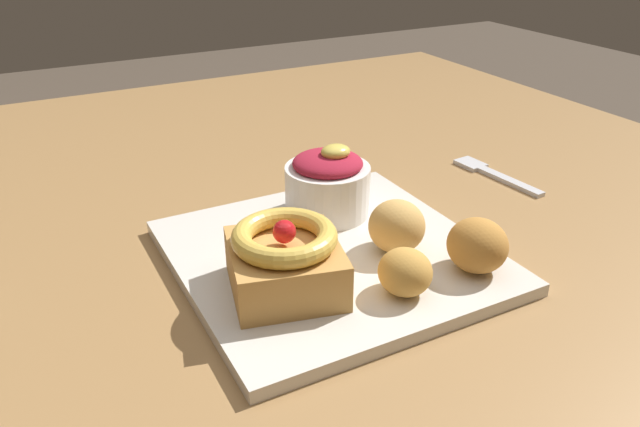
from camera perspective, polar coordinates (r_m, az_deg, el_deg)
The scene contains 8 objects.
dining_table at distance 0.68m, azimuth -6.73°, elevation -7.44°, with size 1.26×1.11×0.73m.
front_plate at distance 0.56m, azimuth 0.97°, elevation -3.93°, with size 0.26×0.26×0.01m, color silver.
cake_slice at distance 0.49m, azimuth -3.23°, elevation -4.20°, with size 0.10×0.11×0.06m.
berry_ramekin at distance 0.61m, azimuth 0.71°, elevation 2.76°, with size 0.08×0.08×0.07m.
fritter_front at distance 0.55m, azimuth 7.07°, elevation -1.17°, with size 0.05×0.05×0.05m, color tan.
fritter_middle at distance 0.49m, azimuth 7.84°, elevation -5.36°, with size 0.04×0.04×0.04m, color gold.
fritter_back at distance 0.53m, azimuth 14.28°, elevation -2.86°, with size 0.05×0.05×0.05m, color #BC7F38.
fork at distance 0.76m, azimuth 15.52°, elevation 3.58°, with size 0.03×0.13×0.00m.
Camera 1 is at (-0.19, -0.53, 1.02)m, focal length 34.77 mm.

